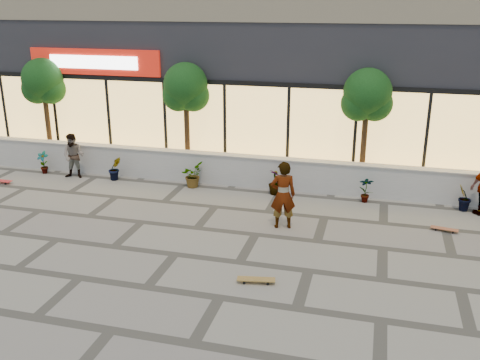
% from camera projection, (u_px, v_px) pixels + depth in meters
% --- Properties ---
extents(ground, '(80.00, 80.00, 0.00)m').
position_uv_depth(ground, '(219.00, 298.00, 11.12)').
color(ground, gray).
rests_on(ground, ground).
extents(planter_wall, '(22.00, 0.42, 1.04)m').
position_uv_depth(planter_wall, '(282.00, 174.00, 17.37)').
color(planter_wall, silver).
rests_on(planter_wall, ground).
extents(retail_building, '(24.00, 9.17, 8.50)m').
position_uv_depth(retail_building, '(310.00, 43.00, 21.20)').
color(retail_building, '#27272C').
rests_on(retail_building, ground).
extents(shrub_a, '(0.43, 0.29, 0.81)m').
position_uv_depth(shrub_a, '(43.00, 162.00, 18.96)').
color(shrub_a, '#123A12').
rests_on(shrub_a, ground).
extents(shrub_b, '(0.57, 0.57, 0.81)m').
position_uv_depth(shrub_b, '(115.00, 168.00, 18.28)').
color(shrub_b, '#123A12').
rests_on(shrub_b, ground).
extents(shrub_c, '(0.68, 0.77, 0.81)m').
position_uv_depth(shrub_c, '(192.00, 175.00, 17.60)').
color(shrub_c, '#123A12').
rests_on(shrub_c, ground).
extents(shrub_d, '(0.64, 0.64, 0.81)m').
position_uv_depth(shrub_d, '(275.00, 182.00, 16.93)').
color(shrub_d, '#123A12').
rests_on(shrub_d, ground).
extents(shrub_e, '(0.46, 0.35, 0.81)m').
position_uv_depth(shrub_e, '(366.00, 190.00, 16.25)').
color(shrub_e, '#123A12').
rests_on(shrub_e, ground).
extents(shrub_f, '(0.55, 0.57, 0.81)m').
position_uv_depth(shrub_f, '(464.00, 198.00, 15.57)').
color(shrub_f, '#123A12').
rests_on(shrub_f, ground).
extents(tree_west, '(1.60, 1.50, 3.92)m').
position_uv_depth(tree_west, '(43.00, 84.00, 19.40)').
color(tree_west, '#3E2A16').
rests_on(tree_west, ground).
extents(tree_midwest, '(1.60, 1.50, 3.92)m').
position_uv_depth(tree_midwest, '(186.00, 90.00, 18.07)').
color(tree_midwest, '#3E2A16').
rests_on(tree_midwest, ground).
extents(tree_mideast, '(1.60, 1.50, 3.92)m').
position_uv_depth(tree_mideast, '(367.00, 98.00, 16.61)').
color(tree_mideast, '#3E2A16').
rests_on(tree_mideast, ground).
extents(skater_center, '(0.78, 0.62, 1.87)m').
position_uv_depth(skater_center, '(283.00, 195.00, 14.28)').
color(skater_center, white).
rests_on(skater_center, ground).
extents(skater_left, '(0.84, 0.69, 1.57)m').
position_uv_depth(skater_left, '(74.00, 156.00, 18.38)').
color(skater_left, tan).
rests_on(skater_left, ground).
extents(skateboard_center, '(0.86, 0.36, 0.10)m').
position_uv_depth(skateboard_center, '(256.00, 280.00, 11.67)').
color(skateboard_center, brown).
rests_on(skateboard_center, ground).
extents(skateboard_left, '(0.84, 0.24, 0.10)m').
position_uv_depth(skateboard_left, '(0.00, 181.00, 18.04)').
color(skateboard_left, red).
rests_on(skateboard_left, ground).
extents(skateboard_right_near, '(0.73, 0.31, 0.09)m').
position_uv_depth(skateboard_right_near, '(444.00, 229.00, 14.29)').
color(skateboard_right_near, brown).
rests_on(skateboard_right_near, ground).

